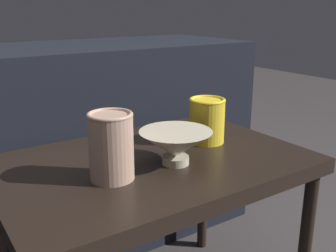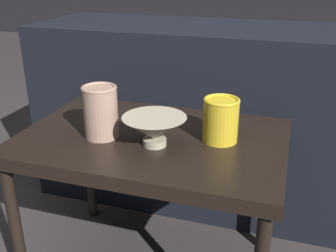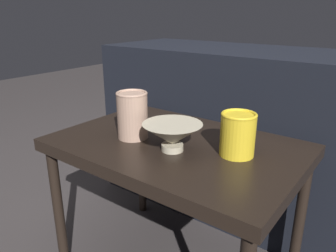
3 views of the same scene
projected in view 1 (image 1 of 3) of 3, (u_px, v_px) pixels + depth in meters
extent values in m
cube|color=black|center=(153.00, 166.00, 1.01)|extent=(0.78, 0.52, 0.04)
cylinder|color=black|center=(305.00, 250.00, 1.10)|extent=(0.04, 0.04, 0.48)
cylinder|color=black|center=(203.00, 190.00, 1.46)|extent=(0.04, 0.04, 0.48)
cube|color=black|center=(76.00, 147.00, 1.49)|extent=(1.34, 0.50, 0.76)
cylinder|color=#B2A88E|center=(176.00, 160.00, 0.97)|extent=(0.07, 0.07, 0.02)
cone|color=#B2A88E|center=(176.00, 144.00, 0.96)|extent=(0.18, 0.18, 0.07)
cylinder|color=tan|center=(111.00, 147.00, 0.87)|extent=(0.10, 0.10, 0.15)
torus|color=tan|center=(110.00, 115.00, 0.85)|extent=(0.10, 0.10, 0.01)
cylinder|color=gold|center=(207.00, 121.00, 1.12)|extent=(0.10, 0.10, 0.12)
torus|color=gold|center=(207.00, 100.00, 1.10)|extent=(0.10, 0.10, 0.01)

